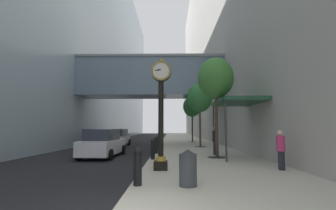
{
  "coord_description": "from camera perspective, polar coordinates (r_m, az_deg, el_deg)",
  "views": [
    {
      "loc": [
        1.2,
        -4.14,
        1.81
      ],
      "look_at": [
        0.94,
        17.78,
        4.05
      ],
      "focal_mm": 24.34,
      "sensor_mm": 36.0,
      "label": 1
    }
  ],
  "objects": [
    {
      "name": "ground_plane",
      "position": [
        31.21,
        -1.56,
        -9.17
      ],
      "size": [
        110.0,
        110.0,
        0.0
      ],
      "primitive_type": "plane",
      "color": "black",
      "rests_on": "ground"
    },
    {
      "name": "storefront_awning",
      "position": [
        13.78,
        16.92,
        0.55
      ],
      "size": [
        2.4,
        3.6,
        3.3
      ],
      "color": "#235138",
      "rests_on": "sidewalk_right"
    },
    {
      "name": "street_clock",
      "position": [
        9.45,
        -1.78,
        -0.55
      ],
      "size": [
        0.84,
        0.55,
        4.62
      ],
      "color": "black",
      "rests_on": "sidewalk_right"
    },
    {
      "name": "bollard_fifth",
      "position": [
        18.25,
        -2.42,
        -9.27
      ],
      "size": [
        0.26,
        0.26,
        1.1
      ],
      "color": "black",
      "rests_on": "sidewalk_right"
    },
    {
      "name": "car_silver_mid",
      "position": [
        24.26,
        -12.46,
        -8.04
      ],
      "size": [
        2.05,
        4.32,
        1.71
      ],
      "color": "#B7BABF",
      "rests_on": "ground"
    },
    {
      "name": "bollard_third",
      "position": [
        12.61,
        -3.83,
        -10.79
      ],
      "size": [
        0.26,
        0.26,
        1.1
      ],
      "color": "black",
      "rests_on": "sidewalk_right"
    },
    {
      "name": "street_tree_near",
      "position": [
        13.88,
        11.84,
        6.47
      ],
      "size": [
        2.09,
        2.09,
        5.85
      ],
      "color": "#333335",
      "rests_on": "sidewalk_right"
    },
    {
      "name": "bollard_nearest",
      "position": [
        7.01,
        -7.57,
        -14.74
      ],
      "size": [
        0.26,
        0.26,
        1.1
      ],
      "color": "black",
      "rests_on": "sidewalk_right"
    },
    {
      "name": "pedestrian_walking",
      "position": [
        14.88,
        11.73,
        -8.53
      ],
      "size": [
        0.45,
        0.52,
        1.77
      ],
      "color": "#23232D",
      "rests_on": "sidewalk_right"
    },
    {
      "name": "car_white_far",
      "position": [
        15.18,
        -15.97,
        -9.27
      ],
      "size": [
        2.15,
        4.5,
        1.75
      ],
      "color": "silver",
      "rests_on": "ground"
    },
    {
      "name": "trash_bin",
      "position": [
        6.91,
        5.01,
        -15.24
      ],
      "size": [
        0.53,
        0.53,
        1.05
      ],
      "color": "#383D42",
      "rests_on": "sidewalk_right"
    },
    {
      "name": "car_black_near",
      "position": [
        29.89,
        -11.89,
        -7.59
      ],
      "size": [
        2.1,
        4.23,
        1.73
      ],
      "color": "black",
      "rests_on": "ground"
    },
    {
      "name": "street_tree_mid_far",
      "position": [
        28.45,
        6.06,
        -0.42
      ],
      "size": [
        2.24,
        2.24,
        5.67
      ],
      "color": "#333335",
      "rests_on": "sidewalk_right"
    },
    {
      "name": "pedestrian_by_clock",
      "position": [
        10.42,
        26.42,
        -9.85
      ],
      "size": [
        0.48,
        0.48,
        1.58
      ],
      "color": "#23232D",
      "rests_on": "sidewalk_right"
    },
    {
      "name": "sidewalk_right",
      "position": [
        34.24,
        3.98,
        -8.74
      ],
      "size": [
        6.3,
        80.0,
        0.14
      ],
      "primitive_type": "cube",
      "color": "beige",
      "rests_on": "ground"
    },
    {
      "name": "street_tree_mid_near",
      "position": [
        21.1,
        7.94,
        1.71
      ],
      "size": [
        2.32,
        2.32,
        5.78
      ],
      "color": "#333335",
      "rests_on": "sidewalk_right"
    },
    {
      "name": "bollard_fourth",
      "position": [
        15.42,
        -2.99,
        -9.89
      ],
      "size": [
        0.26,
        0.26,
        1.1
      ],
      "color": "black",
      "rests_on": "sidewalk_right"
    },
    {
      "name": "building_block_left",
      "position": [
        39.38,
        -20.3,
        16.04
      ],
      "size": [
        23.51,
        80.0,
        32.65
      ],
      "color": "#93A8B7",
      "rests_on": "ground"
    },
    {
      "name": "bollard_sixth",
      "position": [
        21.07,
        -2.0,
        -8.81
      ],
      "size": [
        0.26,
        0.26,
        1.1
      ],
      "color": "black",
      "rests_on": "sidewalk_right"
    },
    {
      "name": "building_block_right",
      "position": [
        38.91,
        15.74,
        18.69
      ],
      "size": [
        9.0,
        80.0,
        35.66
      ],
      "color": "#B7B2A8",
      "rests_on": "ground"
    }
  ]
}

